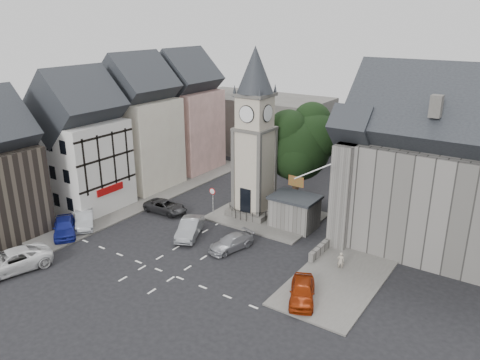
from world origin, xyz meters
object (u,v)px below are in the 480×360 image
Objects in this scene: car_west_blue at (64,227)px; car_east_red at (302,291)px; clock_tower at (255,135)px; pedestrian at (341,261)px; stone_shelter at (294,211)px.

car_west_blue is 22.62m from car_east_red.
clock_tower reaches higher than car_east_red.
car_east_red is 5.47m from pedestrian.
car_east_red is at bearing -59.48° from stone_shelter.
pedestrian is (23.00, 8.20, -0.05)m from car_west_blue.
stone_shelter is at bearing 96.44° from car_east_red.
car_west_blue is at bearing -130.07° from clock_tower.
stone_shelter is 8.39m from pedestrian.
clock_tower is 14.72m from pedestrian.
stone_shelter is 0.93× the size of car_west_blue.
stone_shelter reaches higher than pedestrian.
pedestrian is at bearing -25.46° from clock_tower.
car_west_blue is 24.42m from pedestrian.
clock_tower is at bearing 110.99° from car_east_red.
clock_tower reaches higher than car_west_blue.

